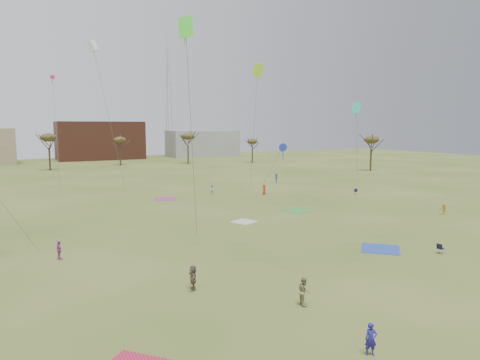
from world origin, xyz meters
name	(u,v)px	position (x,y,z in m)	size (l,w,h in m)	color
ground	(316,274)	(0.00, 0.00, 0.00)	(260.00, 260.00, 0.00)	#3D551A
flyer_near_right	(371,339)	(-4.63, -10.12, 0.77)	(0.56, 0.37, 1.54)	navy
spectator_fore_b	(304,291)	(-4.04, -4.04, 0.85)	(0.83, 0.65, 1.71)	#897F57
spectator_fore_c	(193,277)	(-9.04, 1.27, 0.82)	(1.52, 0.48, 1.64)	brown
flyer_mid_b	(444,209)	(26.58, 9.71, 0.71)	(0.92, 0.53, 1.43)	#BB8223
spectator_mid_d	(59,250)	(-16.24, 12.15, 0.77)	(0.90, 0.37, 1.53)	#AB47A4
spectator_mid_e	(212,189)	(8.02, 36.85, 0.77)	(0.75, 0.58, 1.54)	silver
flyer_far_b	(264,190)	(15.10, 32.87, 0.77)	(0.76, 0.49, 1.55)	#AF311E
flyer_far_c	(276,178)	(24.35, 43.99, 0.89)	(1.14, 0.66, 1.77)	#204C93
blanket_blue	(380,249)	(8.81, 2.43, 0.00)	(3.15, 3.15, 0.03)	#2642A6
blanket_cream	(244,222)	(3.30, 17.32, 0.00)	(2.39, 2.39, 0.03)	beige
blanket_plum	(165,199)	(0.12, 36.08, 0.00)	(2.98, 2.98, 0.03)	#9B2F81
blanket_olive	(297,211)	(12.20, 19.80, 0.00)	(3.14, 3.14, 0.03)	green
camp_chair_center	(440,250)	(12.32, -0.82, 0.26)	(0.62, 0.59, 0.87)	#131535
camp_chair_right	(355,193)	(27.84, 26.37, 0.26)	(0.72, 0.71, 0.87)	#151334
kites_aloft	(150,68)	(-2.98, 31.49, 18.04)	(68.46, 62.17, 23.34)	yellow
tree_line	(95,141)	(-2.85, 79.12, 7.09)	(117.44, 49.32, 8.91)	#3A2B1E
building_brick	(100,140)	(5.00, 120.00, 6.00)	(26.00, 16.00, 12.00)	brown
building_grey	(202,143)	(40.00, 118.00, 4.50)	(24.00, 12.00, 9.00)	gray
radio_tower	(168,102)	(30.00, 125.00, 19.21)	(1.51, 1.72, 41.00)	#9EA3A8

